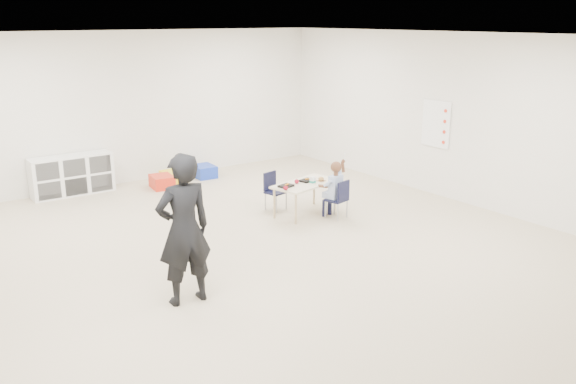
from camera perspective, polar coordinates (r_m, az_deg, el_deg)
room at (r=7.77m, az=-2.42°, el=3.99°), size 9.00×9.02×2.80m
table at (r=9.67m, az=1.64°, el=-0.55°), size 1.21×0.80×0.51m
chair_near at (r=9.48m, az=4.55°, el=-0.65°), size 0.35×0.34×0.61m
chair_far at (r=9.85m, az=-1.15°, el=0.06°), size 0.35×0.34×0.61m
child at (r=9.43m, az=4.58°, el=0.38°), size 0.49×0.49×0.96m
lunch_tray_near at (r=9.68m, az=1.77°, el=1.09°), size 0.25×0.21×0.03m
lunch_tray_far at (r=9.36m, az=-0.19°, el=0.58°), size 0.25×0.21×0.03m
milk_carton at (r=9.56m, az=2.32°, el=1.12°), size 0.08×0.08×0.10m
bread_roll at (r=9.71m, az=3.12°, el=1.24°), size 0.09×0.09×0.07m
apple_near at (r=9.53m, az=0.82°, el=0.99°), size 0.07×0.07×0.07m
apple_far at (r=9.16m, az=-0.22°, el=0.38°), size 0.07×0.07×0.07m
cubby_shelf at (r=11.36m, az=-19.56°, el=1.51°), size 1.40×0.40×0.70m
rules_poster at (r=10.86m, az=13.68°, el=6.21°), size 0.02×0.60×0.80m
adult at (r=6.61m, az=-9.72°, el=-3.49°), size 0.63×0.43×1.68m
bin_red at (r=11.39m, az=-11.71°, el=0.94°), size 0.43×0.52×0.23m
bin_yellow at (r=11.74m, az=-10.75°, el=1.40°), size 0.37×0.46×0.22m
bin_blue at (r=12.02m, az=-7.85°, el=1.93°), size 0.41×0.51×0.24m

